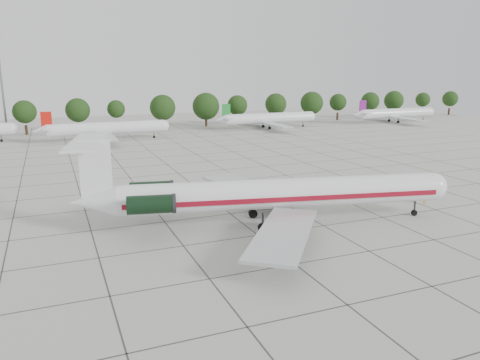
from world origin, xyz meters
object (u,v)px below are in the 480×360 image
Objects in this scene: main_airliner at (263,194)px; ground_crew at (425,197)px; bg_airliner_d at (269,118)px; bg_airliner_e at (396,113)px; floodlight_mast at (1,79)px; bg_airliner_c at (107,129)px.

ground_crew is at bearing 10.90° from main_airliner.
main_airliner is at bearing -116.05° from bg_airliner_d.
floodlight_mast is at bearing 170.09° from bg_airliner_e.
bg_airliner_d is 45.12m from bg_airliner_e.
bg_airliner_d is 73.54m from floodlight_mast.
bg_airliner_d is at bearing -122.29° from ground_crew.
main_airliner is at bearing -71.75° from floodlight_mast.
ground_crew is at bearing -101.23° from bg_airliner_d.
main_airliner reaches higher than bg_airliner_d.
ground_crew is (22.56, -0.49, -2.60)m from main_airliner.
main_airliner reaches higher than ground_crew.
bg_airliner_c is 47.10m from bg_airliner_d.
bg_airliner_c is (-8.45, 71.20, -0.61)m from main_airliner.
bg_airliner_d is at bearing -15.13° from floodlight_mast.
bg_airliner_c is at bearing -176.46° from bg_airliner_e.
ground_crew is 80.09m from bg_airliner_d.
bg_airliner_c is 1.00× the size of bg_airliner_e.
bg_airliner_e is at bearing 54.85° from main_airliner.
floodlight_mast reaches higher than bg_airliner_e.
bg_airliner_c is 1.00× the size of bg_airliner_d.
main_airliner reaches higher than bg_airliner_e.
bg_airliner_c is 1.11× the size of floodlight_mast.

